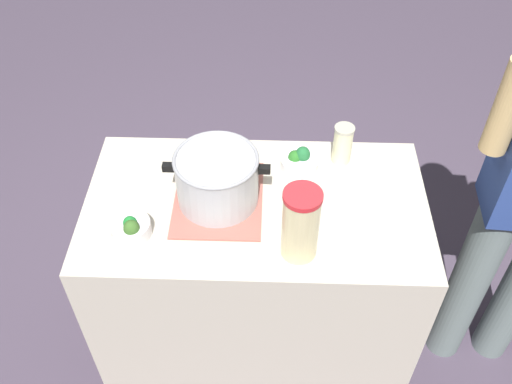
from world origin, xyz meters
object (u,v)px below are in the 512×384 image
cooking_pot (217,178)px  lemonade_pitcher (301,224)px  mason_jar (343,144)px  broccoli_bowl_center (299,161)px  broccoli_bowl_front (131,228)px

cooking_pot → lemonade_pitcher: (0.26, -0.21, 0.02)m
mason_jar → broccoli_bowl_center: size_ratio=1.11×
cooking_pot → broccoli_bowl_front: 0.31m
broccoli_bowl_front → broccoli_bowl_center: bearing=32.1°
cooking_pot → broccoli_bowl_center: size_ratio=2.56×
cooking_pot → lemonade_pitcher: lemonade_pitcher is taller
broccoli_bowl_center → cooking_pot: bearing=-147.8°
mason_jar → broccoli_bowl_center: bearing=-165.1°
lemonade_pitcher → broccoli_bowl_center: size_ratio=1.88×
cooking_pot → broccoli_bowl_center: bearing=32.2°
cooking_pot → broccoli_bowl_front: size_ratio=2.73×
lemonade_pitcher → broccoli_bowl_front: bearing=174.7°
cooking_pot → broccoli_bowl_front: cooking_pot is taller
cooking_pot → mason_jar: bearing=26.6°
lemonade_pitcher → broccoli_bowl_front: 0.53m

